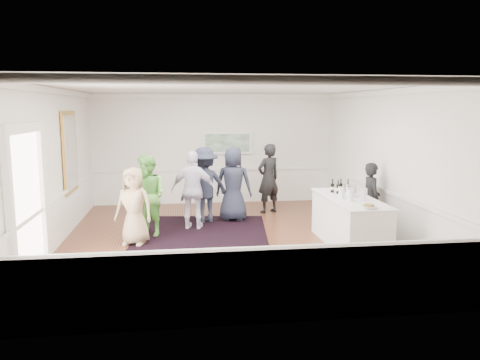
{
  "coord_description": "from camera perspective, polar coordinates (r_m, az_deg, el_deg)",
  "views": [
    {
      "loc": [
        -0.99,
        -9.66,
        2.79
      ],
      "look_at": [
        0.29,
        0.2,
        1.25
      ],
      "focal_mm": 35.0,
      "sensor_mm": 36.0,
      "label": 1
    }
  ],
  "objects": [
    {
      "name": "wainscoting",
      "position": [
        9.98,
        -1.51,
        -4.5
      ],
      "size": [
        7.0,
        8.0,
        1.0
      ],
      "primitive_type": null,
      "color": "white",
      "rests_on": "floor"
    },
    {
      "name": "wall_left",
      "position": [
        10.05,
        -21.8,
        1.34
      ],
      "size": [
        0.02,
        8.0,
        3.2
      ],
      "primitive_type": "cube",
      "color": "white",
      "rests_on": "floor"
    },
    {
      "name": "wall_back",
      "position": [
        13.75,
        -3.25,
        3.8
      ],
      "size": [
        7.0,
        0.02,
        3.2
      ],
      "primitive_type": "cube",
      "color": "white",
      "rests_on": "floor"
    },
    {
      "name": "wall_front",
      "position": [
        5.87,
        2.49,
        -2.95
      ],
      "size": [
        7.0,
        0.02,
        3.2
      ],
      "primitive_type": "cube",
      "color": "white",
      "rests_on": "floor"
    },
    {
      "name": "doorway",
      "position": [
        8.25,
        -24.59,
        -1.61
      ],
      "size": [
        0.1,
        1.78,
        2.56
      ],
      "color": "white",
      "rests_on": "wall_left"
    },
    {
      "name": "ice_bucket",
      "position": [
        9.87,
        13.26,
        -1.28
      ],
      "size": [
        0.26,
        0.26,
        0.25
      ],
      "primitive_type": "cylinder",
      "color": "silver",
      "rests_on": "serving_table"
    },
    {
      "name": "nut_bowl",
      "position": [
        8.77,
        15.44,
        -3.13
      ],
      "size": [
        0.28,
        0.28,
        0.08
      ],
      "color": "white",
      "rests_on": "serving_table"
    },
    {
      "name": "bartender",
      "position": [
        10.74,
        15.72,
        -2.21
      ],
      "size": [
        0.39,
        0.59,
        1.61
      ],
      "primitive_type": "imported",
      "rotation": [
        0.0,
        0.0,
        1.56
      ],
      "color": "black",
      "rests_on": "floor"
    },
    {
      "name": "juice_pitchers",
      "position": [
        9.48,
        13.45,
        -1.66
      ],
      "size": [
        0.45,
        0.41,
        0.24
      ],
      "color": "#6AAE3E",
      "rests_on": "serving_table"
    },
    {
      "name": "guest_lilac",
      "position": [
        10.85,
        -5.68,
        -1.26
      ],
      "size": [
        1.13,
        0.66,
        1.82
      ],
      "primitive_type": "imported",
      "rotation": [
        0.0,
        0.0,
        2.93
      ],
      "color": "silver",
      "rests_on": "floor"
    },
    {
      "name": "ceiling",
      "position": [
        9.72,
        -1.57,
        11.19
      ],
      "size": [
        7.0,
        8.0,
        0.02
      ],
      "primitive_type": "cube",
      "color": "white",
      "rests_on": "wall_back"
    },
    {
      "name": "wall_right",
      "position": [
        10.72,
        17.43,
        2.0
      ],
      "size": [
        0.02,
        8.0,
        3.2
      ],
      "primitive_type": "cube",
      "color": "white",
      "rests_on": "floor"
    },
    {
      "name": "guest_tan",
      "position": [
        9.81,
        -12.83,
        -3.13
      ],
      "size": [
        0.91,
        0.73,
        1.61
      ],
      "primitive_type": "imported",
      "rotation": [
        0.0,
        0.0,
        -0.31
      ],
      "color": "tan",
      "rests_on": "floor"
    },
    {
      "name": "area_rug",
      "position": [
        10.38,
        -4.68,
        -6.8
      ],
      "size": [
        3.28,
        4.06,
        0.02
      ],
      "primitive_type": "cube",
      "rotation": [
        0.0,
        0.0,
        -0.12
      ],
      "color": "black",
      "rests_on": "floor"
    },
    {
      "name": "guest_green",
      "position": [
        10.41,
        -11.13,
        -1.89
      ],
      "size": [
        1.09,
        1.09,
        1.78
      ],
      "primitive_type": "imported",
      "rotation": [
        0.0,
        0.0,
        -0.81
      ],
      "color": "#69C54F",
      "rests_on": "floor"
    },
    {
      "name": "mirror",
      "position": [
        11.28,
        -20.01,
        3.21
      ],
      "size": [
        0.05,
        1.25,
        1.85
      ],
      "color": "gold",
      "rests_on": "wall_left"
    },
    {
      "name": "guest_dark_b",
      "position": [
        12.49,
        3.48,
        0.19
      ],
      "size": [
        0.8,
        0.7,
        1.85
      ],
      "primitive_type": "imported",
      "rotation": [
        0.0,
        0.0,
        3.6
      ],
      "color": "black",
      "rests_on": "floor"
    },
    {
      "name": "guest_navy",
      "position": [
        11.58,
        -0.81,
        -0.49
      ],
      "size": [
        1.02,
        0.79,
        1.85
      ],
      "primitive_type": "imported",
      "rotation": [
        0.0,
        0.0,
        2.89
      ],
      "color": "#1E2332",
      "rests_on": "floor"
    },
    {
      "name": "floor",
      "position": [
        10.11,
        -1.5,
        -7.26
      ],
      "size": [
        8.0,
        8.0,
        0.0
      ],
      "primitive_type": "plane",
      "color": "brown",
      "rests_on": "ground"
    },
    {
      "name": "serving_table",
      "position": [
        9.83,
        13.16,
        -4.94
      ],
      "size": [
        0.93,
        2.45,
        0.99
      ],
      "color": "white",
      "rests_on": "floor"
    },
    {
      "name": "wine_bottles",
      "position": [
        10.21,
        12.27,
        -0.69
      ],
      "size": [
        0.41,
        0.23,
        0.31
      ],
      "color": "black",
      "rests_on": "serving_table"
    },
    {
      "name": "guest_dark_a",
      "position": [
        11.41,
        -4.33,
        -0.63
      ],
      "size": [
        1.37,
        1.07,
        1.86
      ],
      "primitive_type": "imported",
      "rotation": [
        0.0,
        0.0,
        3.5
      ],
      "color": "#1E2332",
      "rests_on": "floor"
    },
    {
      "name": "landscape_painting",
      "position": [
        13.71,
        -1.57,
        4.56
      ],
      "size": [
        1.44,
        0.06,
        0.66
      ],
      "color": "white",
      "rests_on": "wall_back"
    }
  ]
}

